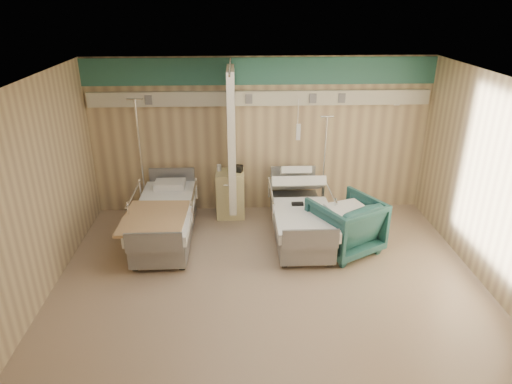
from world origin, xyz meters
TOP-DOWN VIEW (x-y plane):
  - ground at (0.00, 0.00)m, footprint 6.00×5.00m
  - room_walls at (-0.03, 0.25)m, footprint 6.04×5.04m
  - bed_right at (0.60, 1.30)m, footprint 1.00×2.16m
  - bed_left at (-1.60, 1.30)m, footprint 1.00×2.16m
  - bedside_cabinet at (-0.55, 2.20)m, footprint 0.50×0.48m
  - visitor_armchair at (1.25, 0.88)m, footprint 1.28×1.29m
  - waffle_blanket at (1.26, 0.87)m, footprint 0.69×0.65m
  - iv_stand_right at (1.10, 2.07)m, footprint 0.33×0.33m
  - iv_stand_left at (-2.08, 2.17)m, footprint 0.39×0.39m
  - call_remote at (0.54, 1.24)m, footprint 0.19×0.09m
  - tan_blanket at (-1.68, 0.84)m, footprint 0.97×1.20m
  - toiletry_bag at (-0.43, 2.21)m, footprint 0.24×0.20m
  - white_cup at (-0.74, 2.27)m, footprint 0.08×0.08m

SIDE VIEW (x-z plane):
  - ground at x=0.00m, z-range 0.00..0.00m
  - bed_right at x=0.60m, z-range 0.00..0.63m
  - bed_left at x=-1.60m, z-range 0.00..0.63m
  - iv_stand_right at x=1.10m, z-range -0.55..1.32m
  - bedside_cabinet at x=-0.55m, z-range 0.00..0.85m
  - visitor_armchair at x=1.25m, z-range 0.00..0.87m
  - iv_stand_left at x=-2.08m, z-range -0.64..1.54m
  - tan_blanket at x=-1.68m, z-range 0.63..0.67m
  - call_remote at x=0.54m, z-range 0.63..0.67m
  - waffle_blanket at x=1.26m, z-range 0.87..0.94m
  - white_cup at x=-0.74m, z-range 0.85..0.97m
  - toiletry_bag at x=-0.43m, z-range 0.85..0.97m
  - room_walls at x=-0.03m, z-range 0.45..3.27m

